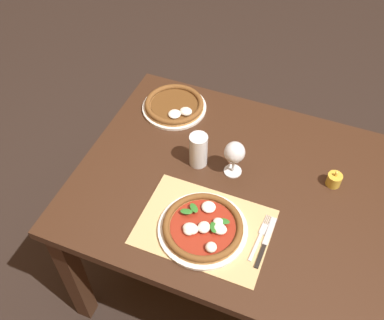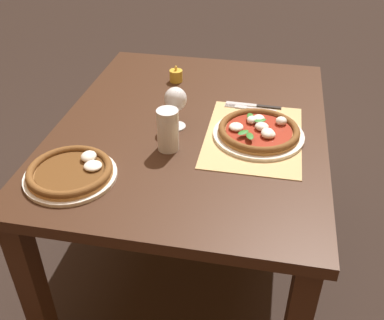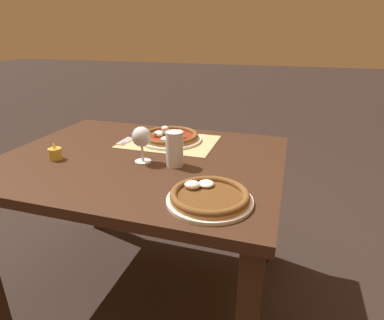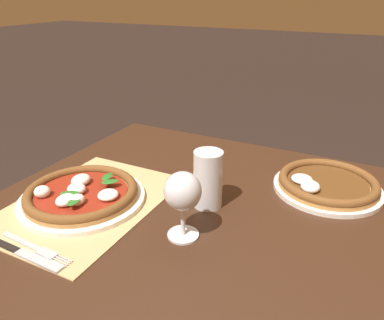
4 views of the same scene
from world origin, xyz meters
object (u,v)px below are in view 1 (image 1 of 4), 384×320
fork (260,237)px  votive_candle (334,180)px  knife (266,242)px  wine_glass (235,153)px  pizza_far (175,106)px  pint_glass (198,151)px  pizza_near (203,227)px

fork → votive_candle: votive_candle is taller
knife → votive_candle: size_ratio=2.99×
wine_glass → fork: size_ratio=0.77×
pizza_far → wine_glass: wine_glass is taller
knife → fork: bearing=154.7°
fork → wine_glass: bearing=126.1°
pint_glass → votive_candle: 0.53m
pizza_near → pint_glass: pint_glass is taller
pizza_near → wine_glass: 0.31m
pizza_far → knife: (0.56, -0.51, -0.01)m
pizza_near → pizza_far: (-0.34, 0.55, -0.00)m
pizza_near → pizza_far: pizza_near is taller
pizza_far → fork: pizza_far is taller
wine_glass → pint_glass: bearing=-177.5°
pizza_near → pint_glass: bearing=114.3°
wine_glass → knife: size_ratio=0.72×
fork → knife: (0.02, -0.01, 0.00)m
wine_glass → knife: wine_glass is taller
knife → wine_glass: bearing=128.3°
pint_glass → knife: 0.44m
pizza_far → knife: size_ratio=1.32×
pizza_far → wine_glass: 0.44m
pizza_far → votive_candle: size_ratio=3.95×
pizza_near → knife: size_ratio=1.47×
pint_glass → votive_candle: bearing=9.9°
pizza_far → wine_glass: (0.35, -0.25, 0.09)m
pizza_near → pint_glass: size_ratio=2.18×
pizza_near → votive_candle: bearing=44.7°
pint_glass → knife: pint_glass is taller
pint_glass → pizza_far: bearing=129.8°
pizza_far → votive_candle: (0.73, -0.16, 0.00)m
pizza_near → pizza_far: size_ratio=1.11×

